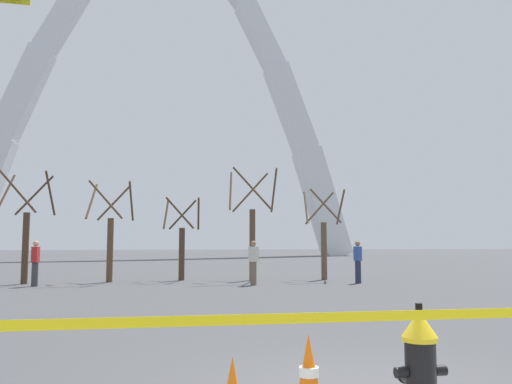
{
  "coord_description": "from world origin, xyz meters",
  "views": [
    {
      "loc": [
        -2.09,
        -5.1,
        1.5
      ],
      "look_at": [
        0.07,
        5.0,
        2.5
      ],
      "focal_mm": 37.23,
      "sensor_mm": 36.0,
      "label": 1
    }
  ],
  "objects_px": {
    "pedestrian_walking_left": "(35,263)",
    "monument_arch": "(164,108)",
    "traffic_cone_mid_sidewalk": "(309,379)",
    "pedestrian_walking_right": "(253,262)",
    "fire_hydrant": "(420,366)",
    "pedestrian_standing_center": "(358,261)"
  },
  "relations": [
    {
      "from": "traffic_cone_mid_sidewalk",
      "to": "pedestrian_walking_right",
      "type": "height_order",
      "value": "pedestrian_walking_right"
    },
    {
      "from": "traffic_cone_mid_sidewalk",
      "to": "fire_hydrant",
      "type": "bearing_deg",
      "value": -13.04
    },
    {
      "from": "fire_hydrant",
      "to": "pedestrian_walking_left",
      "type": "xyz_separation_m",
      "value": [
        -5.98,
        15.69,
        0.35
      ]
    },
    {
      "from": "fire_hydrant",
      "to": "traffic_cone_mid_sidewalk",
      "type": "height_order",
      "value": "fire_hydrant"
    },
    {
      "from": "traffic_cone_mid_sidewalk",
      "to": "pedestrian_walking_left",
      "type": "height_order",
      "value": "pedestrian_walking_left"
    },
    {
      "from": "fire_hydrant",
      "to": "pedestrian_standing_center",
      "type": "distance_m",
      "value": 15.73
    },
    {
      "from": "traffic_cone_mid_sidewalk",
      "to": "monument_arch",
      "type": "height_order",
      "value": "monument_arch"
    },
    {
      "from": "pedestrian_standing_center",
      "to": "traffic_cone_mid_sidewalk",
      "type": "bearing_deg",
      "value": -114.4
    },
    {
      "from": "monument_arch",
      "to": "pedestrian_walking_right",
      "type": "xyz_separation_m",
      "value": [
        1.83,
        -42.39,
        -16.36
      ]
    },
    {
      "from": "pedestrian_walking_right",
      "to": "pedestrian_walking_left",
      "type": "bearing_deg",
      "value": 171.77
    },
    {
      "from": "pedestrian_walking_left",
      "to": "monument_arch",
      "type": "bearing_deg",
      "value": 82.08
    },
    {
      "from": "monument_arch",
      "to": "pedestrian_walking_right",
      "type": "relative_size",
      "value": 28.38
    },
    {
      "from": "fire_hydrant",
      "to": "pedestrian_standing_center",
      "type": "xyz_separation_m",
      "value": [
        5.64,
        14.68,
        0.35
      ]
    },
    {
      "from": "traffic_cone_mid_sidewalk",
      "to": "pedestrian_walking_right",
      "type": "relative_size",
      "value": 0.46
    },
    {
      "from": "monument_arch",
      "to": "pedestrian_walking_left",
      "type": "distance_m",
      "value": 44.79
    },
    {
      "from": "pedestrian_walking_left",
      "to": "traffic_cone_mid_sidewalk",
      "type": "bearing_deg",
      "value": -71.89
    },
    {
      "from": "fire_hydrant",
      "to": "pedestrian_standing_center",
      "type": "relative_size",
      "value": 0.62
    },
    {
      "from": "pedestrian_walking_left",
      "to": "pedestrian_standing_center",
      "type": "relative_size",
      "value": 1.0
    },
    {
      "from": "pedestrian_standing_center",
      "to": "pedestrian_walking_right",
      "type": "bearing_deg",
      "value": -178.77
    },
    {
      "from": "pedestrian_walking_left",
      "to": "pedestrian_walking_right",
      "type": "height_order",
      "value": "same"
    },
    {
      "from": "fire_hydrant",
      "to": "pedestrian_walking_right",
      "type": "height_order",
      "value": "pedestrian_walking_right"
    },
    {
      "from": "traffic_cone_mid_sidewalk",
      "to": "pedestrian_walking_right",
      "type": "bearing_deg",
      "value": 80.07
    }
  ]
}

